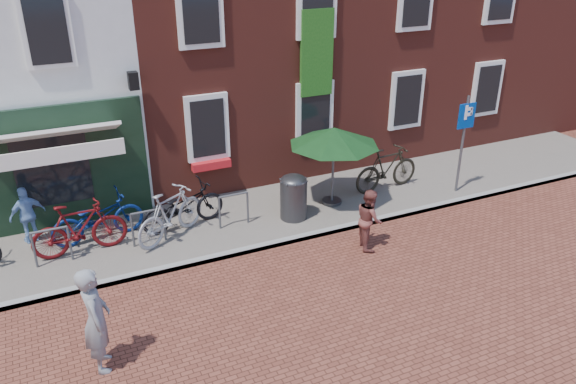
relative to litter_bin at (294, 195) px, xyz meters
name	(u,v)px	position (x,y,z in m)	size (l,w,h in m)	color
ground	(232,258)	(-1.95, -0.98, -0.72)	(80.00, 80.00, 0.00)	brown
sidewalk	(250,218)	(-0.95, 0.52, -0.67)	(24.00, 3.00, 0.10)	slate
litter_bin	(294,195)	(0.00, 0.00, 0.00)	(0.65, 0.65, 1.19)	#363639
parking_sign	(464,130)	(4.63, -0.44, 1.09)	(0.50, 0.08, 2.61)	#4C4C4F
parasol	(334,133)	(1.24, 0.32, 1.27)	(2.27, 2.27, 2.13)	#4C4C4F
woman	(96,319)	(-4.97, -3.24, 0.21)	(0.68, 0.44, 1.85)	gray
boy	(369,219)	(1.00, -1.80, -0.02)	(0.68, 0.53, 1.39)	brown
cafe_person	(28,215)	(-5.83, 1.43, 0.05)	(0.78, 0.32, 1.33)	#7BA2D6
bicycle_1	(79,228)	(-4.86, 0.43, -0.02)	(0.56, 1.99, 1.20)	#550B0E
bicycle_2	(97,218)	(-4.43, 0.89, -0.08)	(0.71, 2.05, 1.08)	navy
bicycle_3	(170,214)	(-2.93, 0.26, -0.02)	(0.56, 1.99, 1.20)	#969698
bicycle_4	(183,206)	(-2.54, 0.66, -0.08)	(0.71, 2.05, 1.08)	black
bicycle_5	(387,169)	(2.97, 0.46, -0.02)	(0.56, 1.99, 1.20)	black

